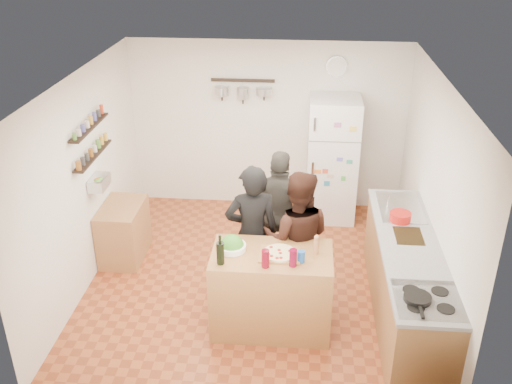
# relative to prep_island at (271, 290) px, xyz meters

# --- Properties ---
(room_shell) EXTENTS (4.20, 4.20, 4.20)m
(room_shell) POSITION_rel_prep_island_xyz_m (-0.25, 1.23, 0.79)
(room_shell) COLOR brown
(room_shell) RESTS_ON ground
(prep_island) EXTENTS (1.25, 0.72, 0.91)m
(prep_island) POSITION_rel_prep_island_xyz_m (0.00, 0.00, 0.00)
(prep_island) COLOR #A2743B
(prep_island) RESTS_ON floor
(pizza_board) EXTENTS (0.42, 0.34, 0.02)m
(pizza_board) POSITION_rel_prep_island_xyz_m (0.08, -0.02, 0.47)
(pizza_board) COLOR olive
(pizza_board) RESTS_ON prep_island
(pizza) EXTENTS (0.34, 0.34, 0.02)m
(pizza) POSITION_rel_prep_island_xyz_m (0.08, -0.02, 0.48)
(pizza) COLOR beige
(pizza) RESTS_ON pizza_board
(salad_bowl) EXTENTS (0.30, 0.30, 0.06)m
(salad_bowl) POSITION_rel_prep_island_xyz_m (-0.42, 0.05, 0.48)
(salad_bowl) COLOR white
(salad_bowl) RESTS_ON prep_island
(wine_bottle) EXTENTS (0.08, 0.08, 0.24)m
(wine_bottle) POSITION_rel_prep_island_xyz_m (-0.50, -0.22, 0.57)
(wine_bottle) COLOR black
(wine_bottle) RESTS_ON prep_island
(wine_glass_near) EXTENTS (0.08, 0.08, 0.19)m
(wine_glass_near) POSITION_rel_prep_island_xyz_m (-0.05, -0.24, 0.55)
(wine_glass_near) COLOR #5B0715
(wine_glass_near) RESTS_ON prep_island
(wine_glass_far) EXTENTS (0.08, 0.08, 0.19)m
(wine_glass_far) POSITION_rel_prep_island_xyz_m (0.22, -0.20, 0.55)
(wine_glass_far) COLOR #57071E
(wine_glass_far) RESTS_ON prep_island
(pepper_mill) EXTENTS (0.05, 0.05, 0.17)m
(pepper_mill) POSITION_rel_prep_island_xyz_m (0.45, 0.05, 0.54)
(pepper_mill) COLOR #AC7048
(pepper_mill) RESTS_ON prep_island
(salt_canister) EXTENTS (0.08, 0.08, 0.12)m
(salt_canister) POSITION_rel_prep_island_xyz_m (0.30, -0.12, 0.52)
(salt_canister) COLOR #1C4C9A
(salt_canister) RESTS_ON prep_island
(person_left) EXTENTS (0.68, 0.52, 1.66)m
(person_left) POSITION_rel_prep_island_xyz_m (-0.25, 0.52, 0.38)
(person_left) COLOR black
(person_left) RESTS_ON floor
(person_center) EXTENTS (0.81, 0.64, 1.62)m
(person_center) POSITION_rel_prep_island_xyz_m (0.25, 0.49, 0.35)
(person_center) COLOR black
(person_center) RESTS_ON floor
(person_back) EXTENTS (1.00, 0.54, 1.61)m
(person_back) POSITION_rel_prep_island_xyz_m (0.04, 1.05, 0.35)
(person_back) COLOR #2F2D2A
(person_back) RESTS_ON floor
(counter_run) EXTENTS (0.63, 2.63, 0.90)m
(counter_run) POSITION_rel_prep_island_xyz_m (1.45, 0.29, -0.01)
(counter_run) COLOR #9E7042
(counter_run) RESTS_ON floor
(stove_top) EXTENTS (0.60, 0.62, 0.02)m
(stove_top) POSITION_rel_prep_island_xyz_m (1.45, -0.66, 0.46)
(stove_top) COLOR white
(stove_top) RESTS_ON counter_run
(skillet) EXTENTS (0.25, 0.25, 0.05)m
(skillet) POSITION_rel_prep_island_xyz_m (1.35, -0.68, 0.49)
(skillet) COLOR black
(skillet) RESTS_ON stove_top
(sink) EXTENTS (0.50, 0.80, 0.03)m
(sink) POSITION_rel_prep_island_xyz_m (1.45, 1.14, 0.46)
(sink) COLOR silver
(sink) RESTS_ON counter_run
(cutting_board) EXTENTS (0.30, 0.40, 0.02)m
(cutting_board) POSITION_rel_prep_island_xyz_m (1.45, 0.48, 0.46)
(cutting_board) COLOR brown
(cutting_board) RESTS_ON counter_run
(red_bowl) EXTENTS (0.24, 0.24, 0.10)m
(red_bowl) POSITION_rel_prep_island_xyz_m (1.40, 0.81, 0.52)
(red_bowl) COLOR #AF1814
(red_bowl) RESTS_ON counter_run
(fridge) EXTENTS (0.70, 0.68, 1.80)m
(fridge) POSITION_rel_prep_island_xyz_m (0.70, 2.59, 0.45)
(fridge) COLOR white
(fridge) RESTS_ON floor
(wall_clock) EXTENTS (0.30, 0.03, 0.30)m
(wall_clock) POSITION_rel_prep_island_xyz_m (0.70, 2.92, 1.69)
(wall_clock) COLOR silver
(wall_clock) RESTS_ON back_wall
(spice_shelf_lower) EXTENTS (0.12, 1.00, 0.02)m
(spice_shelf_lower) POSITION_rel_prep_island_xyz_m (-2.18, 1.04, 1.04)
(spice_shelf_lower) COLOR black
(spice_shelf_lower) RESTS_ON left_wall
(spice_shelf_upper) EXTENTS (0.12, 1.00, 0.02)m
(spice_shelf_upper) POSITION_rel_prep_island_xyz_m (-2.18, 1.04, 1.40)
(spice_shelf_upper) COLOR black
(spice_shelf_upper) RESTS_ON left_wall
(produce_basket) EXTENTS (0.18, 0.35, 0.14)m
(produce_basket) POSITION_rel_prep_island_xyz_m (-2.15, 1.04, 0.69)
(produce_basket) COLOR silver
(produce_basket) RESTS_ON left_wall
(side_table) EXTENTS (0.50, 0.80, 0.73)m
(side_table) POSITION_rel_prep_island_xyz_m (-1.99, 1.23, -0.09)
(side_table) COLOR #A97546
(side_table) RESTS_ON floor
(pot_rack) EXTENTS (0.90, 0.04, 0.04)m
(pot_rack) POSITION_rel_prep_island_xyz_m (-0.60, 2.84, 1.49)
(pot_rack) COLOR black
(pot_rack) RESTS_ON back_wall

